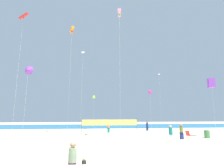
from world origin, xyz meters
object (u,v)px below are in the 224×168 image
at_px(kite_lime_inflatable, 94,97).
at_px(beachgoer_olive_shirt, 181,131).
at_px(mother_figure, 72,159).
at_px(beach_handbag, 178,137).
at_px(folding_beach_chair, 188,134).
at_px(kite_magenta_inflatable, 150,92).
at_px(trash_barrel, 207,134).
at_px(kite_orange_tube, 72,30).
at_px(kite_white_diamond, 83,54).
at_px(beachgoer_navy_shirt, 147,126).
at_px(kite_pink_tube, 119,13).
at_px(kite_pink_diamond, 159,76).
at_px(kite_violet_box, 211,83).
at_px(beachgoer_coral_shirt, 109,127).
at_px(kite_red_tube, 24,16).
at_px(kite_violet_delta, 28,70).
at_px(volleyball_net, 110,123).
at_px(beachgoer_teal_shirt, 171,133).
at_px(toddler_figure, 84,167).

bearing_deg(kite_lime_inflatable, beachgoer_olive_shirt, -56.86).
xyz_separation_m(mother_figure, beach_handbag, (11.86, 13.54, -0.72)).
xyz_separation_m(folding_beach_chair, kite_magenta_inflatable, (0.50, 15.54, 7.46)).
bearing_deg(beachgoer_olive_shirt, trash_barrel, -18.61).
relative_size(kite_orange_tube, kite_white_diamond, 1.32).
distance_m(beachgoer_navy_shirt, folding_beach_chair, 11.43).
bearing_deg(kite_pink_tube, kite_pink_diamond, 53.55).
bearing_deg(beach_handbag, folding_beach_chair, -14.93).
xyz_separation_m(beachgoer_navy_shirt, kite_violet_box, (5.89, -11.00, 6.32)).
distance_m(beach_handbag, kite_violet_box, 8.84).
bearing_deg(beachgoer_coral_shirt, kite_red_tube, -61.73).
relative_size(kite_violet_delta, kite_violet_box, 1.10).
distance_m(beachgoer_olive_shirt, kite_lime_inflatable, 20.17).
relative_size(volleyball_net, kite_magenta_inflatable, 1.06).
height_order(beachgoer_coral_shirt, kite_lime_inflatable, kite_lime_inflatable).
bearing_deg(kite_violet_delta, kite_pink_diamond, 35.66).
bearing_deg(beachgoer_olive_shirt, kite_white_diamond, 121.14).
relative_size(beachgoer_teal_shirt, kite_lime_inflatable, 0.25).
bearing_deg(kite_violet_box, beachgoer_coral_shirt, 149.26).
bearing_deg(kite_pink_tube, beachgoer_olive_shirt, -5.68).
height_order(beachgoer_teal_shirt, kite_lime_inflatable, kite_lime_inflatable).
bearing_deg(mother_figure, kite_lime_inflatable, 65.14).
bearing_deg(beachgoer_navy_shirt, trash_barrel, -71.84).
distance_m(beachgoer_navy_shirt, beach_handbag, 11.02).
height_order(beachgoer_navy_shirt, beach_handbag, beachgoer_navy_shirt).
distance_m(trash_barrel, kite_pink_diamond, 19.27).
relative_size(kite_red_tube, kite_magenta_inflatable, 2.00).
bearing_deg(kite_pink_tube, kite_lime_inflatable, 101.69).
xyz_separation_m(beachgoer_navy_shirt, volleyball_net, (-7.62, -4.51, 0.71)).
distance_m(kite_violet_box, kite_pink_tube, 15.98).
bearing_deg(kite_pink_tube, mother_figure, -108.11).
relative_size(kite_orange_tube, kite_lime_inflatable, 2.49).
bearing_deg(beachgoer_olive_shirt, kite_pink_tube, 144.53).
distance_m(folding_beach_chair, kite_magenta_inflatable, 17.25).
distance_m(mother_figure, folding_beach_chair, 18.57).
relative_size(beachgoer_teal_shirt, beach_handbag, 4.68).
relative_size(mother_figure, toddler_figure, 1.74).
relative_size(mother_figure, kite_pink_diamond, 0.13).
distance_m(folding_beach_chair, trash_barrel, 2.41).
distance_m(kite_pink_diamond, kite_pink_tube, 20.05).
height_order(beachgoer_teal_shirt, folding_beach_chair, beachgoer_teal_shirt).
bearing_deg(toddler_figure, beachgoer_navy_shirt, 36.82).
xyz_separation_m(mother_figure, kite_red_tube, (-9.22, 15.30, 15.85)).
relative_size(mother_figure, kite_violet_delta, 0.19).
bearing_deg(kite_violet_delta, beachgoer_navy_shirt, 33.89).
height_order(kite_magenta_inflatable, kite_orange_tube, kite_orange_tube).
relative_size(beachgoer_coral_shirt, kite_lime_inflatable, 0.25).
height_order(trash_barrel, kite_red_tube, kite_red_tube).
xyz_separation_m(folding_beach_chair, kite_pink_diamond, (2.76, 15.37, 11.30)).
xyz_separation_m(beachgoer_coral_shirt, kite_pink_tube, (0.67, -8.62, 15.71)).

